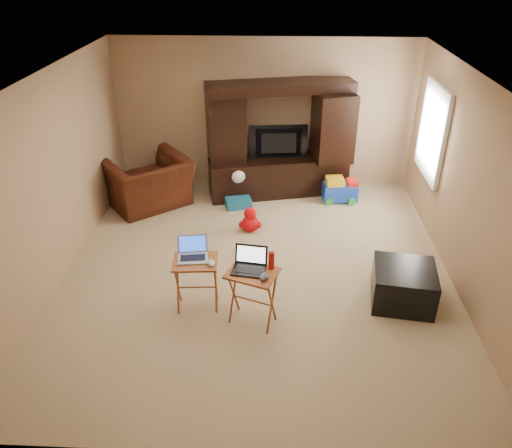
{
  "coord_description": "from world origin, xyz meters",
  "views": [
    {
      "loc": [
        0.25,
        -5.45,
        3.77
      ],
      "look_at": [
        0.0,
        -0.2,
        0.8
      ],
      "focal_mm": 35.0,
      "sensor_mm": 36.0,
      "label": 1
    }
  ],
  "objects_px": {
    "tray_table_right": "(252,297)",
    "ottoman": "(403,285)",
    "plush_toy": "(250,219)",
    "water_bottle": "(271,260)",
    "entertainment_center": "(279,140)",
    "recliner": "(149,183)",
    "push_toy": "(340,189)",
    "television": "(279,143)",
    "child_rocker": "(237,190)",
    "mouse_left": "(211,263)",
    "tray_table_left": "(197,284)",
    "mouse_right": "(264,277)",
    "laptop_right": "(249,262)",
    "laptop_left": "(192,250)"
  },
  "relations": [
    {
      "from": "recliner",
      "to": "push_toy",
      "type": "height_order",
      "value": "recliner"
    },
    {
      "from": "push_toy",
      "to": "mouse_left",
      "type": "distance_m",
      "value": 3.46
    },
    {
      "from": "recliner",
      "to": "mouse_right",
      "type": "bearing_deg",
      "value": 84.75
    },
    {
      "from": "laptop_right",
      "to": "mouse_right",
      "type": "distance_m",
      "value": 0.24
    },
    {
      "from": "television",
      "to": "child_rocker",
      "type": "distance_m",
      "value": 1.03
    },
    {
      "from": "entertainment_center",
      "to": "tray_table_right",
      "type": "xyz_separation_m",
      "value": [
        -0.26,
        -3.38,
        -0.61
      ]
    },
    {
      "from": "tray_table_left",
      "to": "mouse_right",
      "type": "distance_m",
      "value": 0.94
    },
    {
      "from": "television",
      "to": "water_bottle",
      "type": "height_order",
      "value": "television"
    },
    {
      "from": "tray_table_right",
      "to": "ottoman",
      "type": "bearing_deg",
      "value": 35.17
    },
    {
      "from": "entertainment_center",
      "to": "plush_toy",
      "type": "height_order",
      "value": "entertainment_center"
    },
    {
      "from": "television",
      "to": "tray_table_left",
      "type": "bearing_deg",
      "value": 66.91
    },
    {
      "from": "television",
      "to": "tray_table_right",
      "type": "xyz_separation_m",
      "value": [
        -0.26,
        -3.33,
        -0.57
      ]
    },
    {
      "from": "ottoman",
      "to": "laptop_right",
      "type": "xyz_separation_m",
      "value": [
        -1.81,
        -0.44,
        0.57
      ]
    },
    {
      "from": "plush_toy",
      "to": "push_toy",
      "type": "xyz_separation_m",
      "value": [
        1.43,
        1.07,
        0.02
      ]
    },
    {
      "from": "television",
      "to": "recliner",
      "type": "distance_m",
      "value": 2.2
    },
    {
      "from": "ottoman",
      "to": "mouse_left",
      "type": "bearing_deg",
      "value": -172.53
    },
    {
      "from": "tray_table_left",
      "to": "laptop_right",
      "type": "xyz_separation_m",
      "value": [
        0.62,
        -0.21,
        0.47
      ]
    },
    {
      "from": "plush_toy",
      "to": "mouse_right",
      "type": "bearing_deg",
      "value": -82.83
    },
    {
      "from": "television",
      "to": "tray_table_left",
      "type": "distance_m",
      "value": 3.29
    },
    {
      "from": "mouse_left",
      "to": "mouse_right",
      "type": "distance_m",
      "value": 0.66
    },
    {
      "from": "child_rocker",
      "to": "mouse_right",
      "type": "height_order",
      "value": "mouse_right"
    },
    {
      "from": "child_rocker",
      "to": "mouse_left",
      "type": "relative_size",
      "value": 4.08
    },
    {
      "from": "child_rocker",
      "to": "push_toy",
      "type": "height_order",
      "value": "child_rocker"
    },
    {
      "from": "recliner",
      "to": "ottoman",
      "type": "xyz_separation_m",
      "value": [
        3.59,
        -2.37,
        -0.17
      ]
    },
    {
      "from": "entertainment_center",
      "to": "recliner",
      "type": "height_order",
      "value": "entertainment_center"
    },
    {
      "from": "tray_table_left",
      "to": "mouse_right",
      "type": "height_order",
      "value": "mouse_right"
    },
    {
      "from": "tray_table_left",
      "to": "mouse_right",
      "type": "relative_size",
      "value": 4.72
    },
    {
      "from": "plush_toy",
      "to": "mouse_left",
      "type": "bearing_deg",
      "value": -99.81
    },
    {
      "from": "water_bottle",
      "to": "entertainment_center",
      "type": "bearing_deg",
      "value": 89.0
    },
    {
      "from": "child_rocker",
      "to": "water_bottle",
      "type": "relative_size",
      "value": 2.58
    },
    {
      "from": "child_rocker",
      "to": "laptop_left",
      "type": "bearing_deg",
      "value": -111.91
    },
    {
      "from": "recliner",
      "to": "plush_toy",
      "type": "height_order",
      "value": "recliner"
    },
    {
      "from": "tray_table_right",
      "to": "entertainment_center",
      "type": "bearing_deg",
      "value": 106.37
    },
    {
      "from": "water_bottle",
      "to": "laptop_left",
      "type": "bearing_deg",
      "value": 168.39
    },
    {
      "from": "ottoman",
      "to": "laptop_left",
      "type": "height_order",
      "value": "laptop_left"
    },
    {
      "from": "entertainment_center",
      "to": "tray_table_left",
      "type": "xyz_separation_m",
      "value": [
        -0.92,
        -3.15,
        -0.62
      ]
    },
    {
      "from": "child_rocker",
      "to": "push_toy",
      "type": "relative_size",
      "value": 0.95
    },
    {
      "from": "plush_toy",
      "to": "tray_table_left",
      "type": "height_order",
      "value": "tray_table_left"
    },
    {
      "from": "ottoman",
      "to": "tray_table_right",
      "type": "bearing_deg",
      "value": -165.56
    },
    {
      "from": "child_rocker",
      "to": "tray_table_left",
      "type": "relative_size",
      "value": 0.83
    },
    {
      "from": "plush_toy",
      "to": "mouse_left",
      "type": "height_order",
      "value": "mouse_left"
    },
    {
      "from": "push_toy",
      "to": "recliner",
      "type": "bearing_deg",
      "value": 179.61
    },
    {
      "from": "tray_table_right",
      "to": "child_rocker",
      "type": "bearing_deg",
      "value": 118.59
    },
    {
      "from": "plush_toy",
      "to": "water_bottle",
      "type": "height_order",
      "value": "water_bottle"
    },
    {
      "from": "mouse_left",
      "to": "tray_table_right",
      "type": "bearing_deg",
      "value": -19.15
    },
    {
      "from": "mouse_left",
      "to": "tray_table_left",
      "type": "bearing_deg",
      "value": 159.78
    },
    {
      "from": "water_bottle",
      "to": "ottoman",
      "type": "bearing_deg",
      "value": 13.46
    },
    {
      "from": "television",
      "to": "push_toy",
      "type": "xyz_separation_m",
      "value": [
        1.03,
        -0.22,
        -0.7
      ]
    },
    {
      "from": "laptop_right",
      "to": "child_rocker",
      "type": "bearing_deg",
      "value": 105.38
    },
    {
      "from": "water_bottle",
      "to": "mouse_left",
      "type": "bearing_deg",
      "value": 172.97
    }
  ]
}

